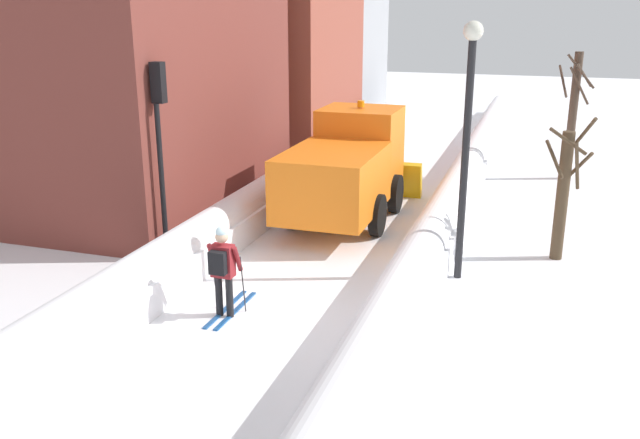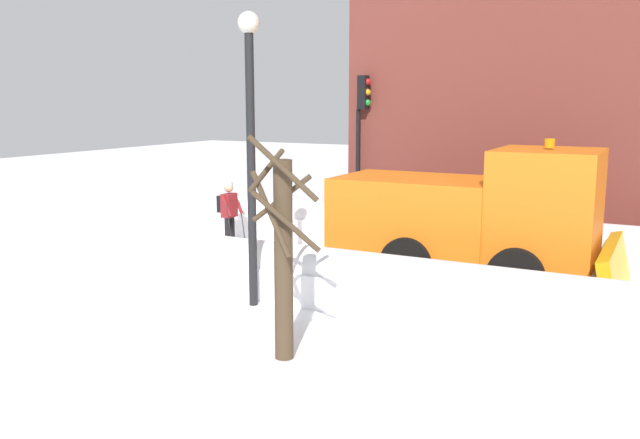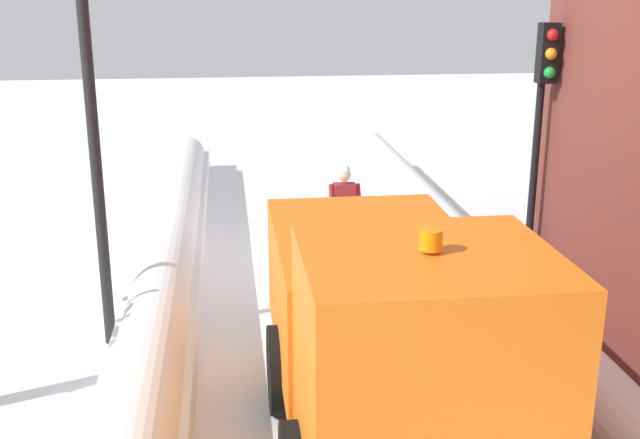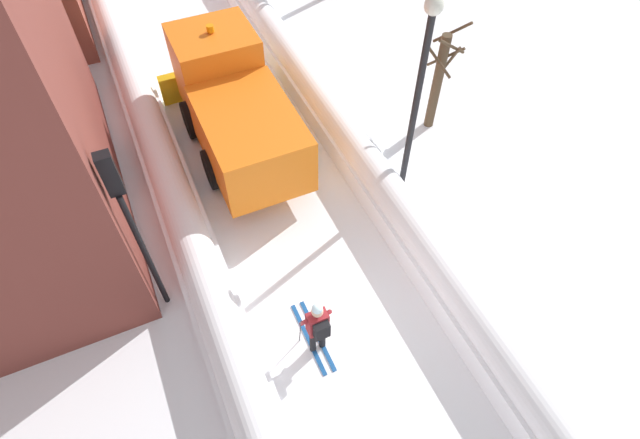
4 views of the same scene
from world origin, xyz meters
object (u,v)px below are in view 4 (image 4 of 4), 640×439
at_px(plow_truck, 234,106).
at_px(skier, 318,326).
at_px(traffic_light_pole, 126,210).
at_px(bare_tree_near, 438,79).
at_px(street_lamp, 420,83).

xyz_separation_m(plow_truck, skier, (-0.51, -6.70, -0.48)).
bearing_deg(traffic_light_pole, plow_truck, 52.07).
distance_m(plow_truck, bare_tree_near, 5.74).
relative_size(plow_truck, skier, 3.31).
height_order(skier, bare_tree_near, bare_tree_near).
relative_size(skier, street_lamp, 0.33).
height_order(plow_truck, street_lamp, street_lamp).
xyz_separation_m(street_lamp, bare_tree_near, (2.07, 1.90, -1.77)).
distance_m(traffic_light_pole, street_lamp, 6.75).
height_order(plow_truck, bare_tree_near, bare_tree_near).
height_order(skier, traffic_light_pole, traffic_light_pole).
bearing_deg(plow_truck, street_lamp, -43.66).
distance_m(traffic_light_pole, bare_tree_near, 9.29).
bearing_deg(skier, plow_truck, 85.65).
relative_size(traffic_light_pole, bare_tree_near, 1.33).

